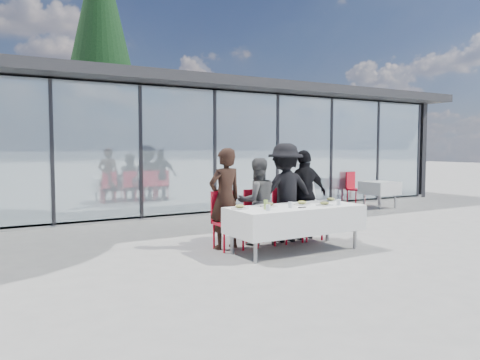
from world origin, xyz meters
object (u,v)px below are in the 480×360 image
(diner_chair_b, at_px, (258,214))
(plate_c, at_px, (302,203))
(lounger, at_px, (311,200))
(spare_chair_a, at_px, (354,186))
(diner_d, at_px, (305,194))
(plate_d, at_px, (331,200))
(diner_chair_a, at_px, (226,217))
(diner_b, at_px, (257,201))
(diner_chair_d, at_px, (305,210))
(dining_table, at_px, (295,219))
(diner_c, at_px, (285,192))
(plate_b, at_px, (269,205))
(plate_a, at_px, (240,207))
(conifer_tree, at_px, (101,42))
(plate_extra, at_px, (324,204))
(spare_table_right, at_px, (380,188))
(spare_chair_b, at_px, (313,187))
(juice_bottle, at_px, (266,205))
(folded_eyeglasses, at_px, (302,207))
(diner_chair_c, at_px, (286,212))

(diner_chair_b, height_order, plate_c, diner_chair_b)
(diner_chair_b, bearing_deg, lounger, 40.15)
(diner_chair_b, bearing_deg, spare_chair_a, 31.57)
(diner_d, xyz_separation_m, plate_d, (0.16, -0.55, -0.06))
(diner_d, bearing_deg, diner_chair_a, 0.00)
(diner_b, distance_m, spare_chair_a, 6.66)
(diner_chair_d, relative_size, lounger, 0.68)
(dining_table, xyz_separation_m, plate_c, (0.22, 0.10, 0.24))
(diner_c, bearing_deg, diner_chair_a, 11.12)
(diner_c, xyz_separation_m, plate_c, (-0.14, -0.67, -0.12))
(diner_chair_d, height_order, plate_b, diner_chair_d)
(diner_d, xyz_separation_m, plate_a, (-1.76, -0.58, -0.06))
(plate_a, height_order, spare_chair_a, spare_chair_a)
(diner_d, height_order, conifer_tree, conifer_tree)
(plate_extra, xyz_separation_m, spare_table_right, (5.04, 3.45, -0.22))
(diner_chair_a, bearing_deg, plate_a, -95.60)
(diner_d, bearing_deg, spare_chair_b, -131.99)
(plate_b, distance_m, plate_c, 0.63)
(lounger, bearing_deg, diner_chair_a, -144.13)
(plate_c, bearing_deg, juice_bottle, -167.27)
(plate_a, relative_size, spare_chair_a, 0.30)
(folded_eyeglasses, bearing_deg, diner_c, 68.47)
(diner_chair_c, relative_size, juice_bottle, 6.39)
(juice_bottle, bearing_deg, diner_chair_d, 30.08)
(diner_chair_b, bearing_deg, folded_eyeglasses, -77.88)
(diner_chair_c, distance_m, folded_eyeglasses, 1.08)
(diner_b, distance_m, diner_chair_c, 0.65)
(dining_table, distance_m, plate_c, 0.34)
(spare_chair_b, bearing_deg, plate_extra, -127.82)
(diner_c, xyz_separation_m, plate_extra, (0.11, -0.95, -0.12))
(diner_chair_a, relative_size, spare_chair_a, 1.00)
(plate_a, height_order, spare_table_right, plate_a)
(plate_d, distance_m, spare_chair_a, 6.01)
(diner_d, bearing_deg, plate_a, 17.57)
(folded_eyeglasses, distance_m, conifer_tree, 14.65)
(dining_table, height_order, plate_c, plate_c)
(plate_extra, bearing_deg, diner_chair_b, 127.94)
(plate_extra, height_order, spare_chair_b, spare_chair_b)
(dining_table, distance_m, plate_a, 1.00)
(dining_table, height_order, diner_c, diner_c)
(diner_c, bearing_deg, plate_c, 88.28)
(diner_c, relative_size, plate_b, 6.17)
(diner_b, xyz_separation_m, diner_d, (1.06, 0.00, 0.07))
(diner_b, xyz_separation_m, conifer_tree, (0.55, 12.68, 5.22))
(diner_chair_a, distance_m, diner_chair_b, 0.64)
(dining_table, xyz_separation_m, folded_eyeglasses, (-0.04, -0.23, 0.22))
(diner_chair_a, height_order, diner_chair_b, same)
(diner_chair_d, relative_size, conifer_tree, 0.09)
(plate_a, bearing_deg, plate_c, -4.37)
(plate_a, height_order, plate_c, same)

